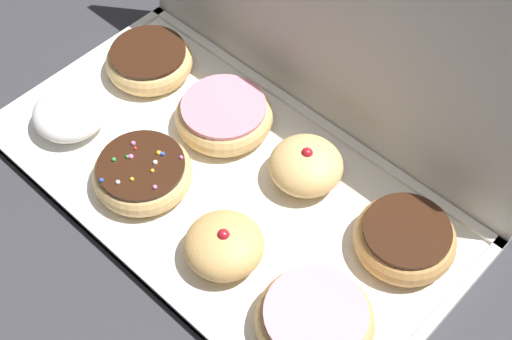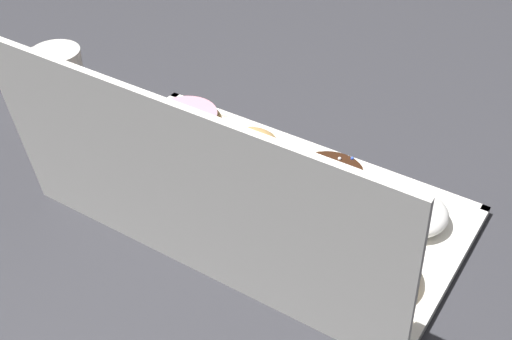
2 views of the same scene
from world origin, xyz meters
name	(u,v)px [view 2 (image 2 of 2)]	position (x,y,z in m)	size (l,w,h in m)	color
ground_plane	(264,203)	(0.00, 0.00, 0.00)	(3.00, 3.00, 0.00)	#333338
donut_box	(264,200)	(0.00, 0.00, 0.01)	(0.57, 0.30, 0.01)	white
box_lid_open	(185,196)	(0.00, 0.17, 0.14)	(0.57, 0.28, 0.01)	white
powdered_filled_donut_0	(415,213)	(-0.20, -0.07, 0.03)	(0.09, 0.09, 0.04)	white
sprinkle_donut_1	(329,181)	(-0.07, -0.06, 0.03)	(0.12, 0.12, 0.04)	#E5B770
jelly_filled_donut_2	(251,147)	(0.07, -0.07, 0.03)	(0.09, 0.09, 0.05)	tan
pink_frosted_donut_3	(186,123)	(0.19, -0.07, 0.03)	(0.12, 0.12, 0.04)	tan
chocolate_frosted_donut_4	(374,271)	(-0.20, 0.06, 0.03)	(0.11, 0.11, 0.04)	#E5B770
pink_frosted_donut_5	(280,229)	(-0.06, 0.06, 0.03)	(0.12, 0.12, 0.04)	#E5B770
jelly_filled_donut_6	(200,196)	(0.06, 0.07, 0.03)	(0.09, 0.09, 0.05)	#E5B770
chocolate_frosted_donut_7	(124,165)	(0.20, 0.07, 0.03)	(0.11, 0.11, 0.04)	tan
coffee_mug	(58,73)	(0.46, -0.05, 0.05)	(0.11, 0.09, 0.09)	white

